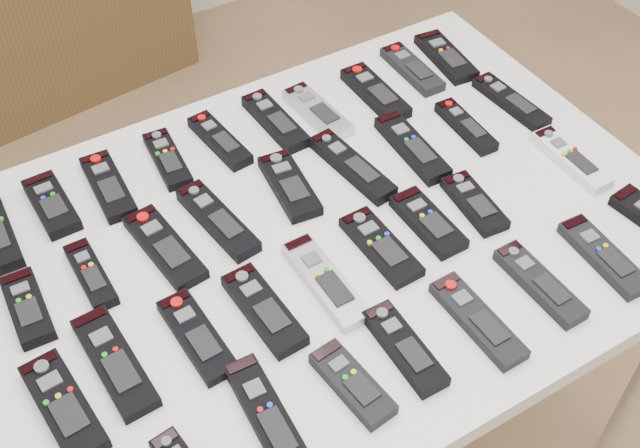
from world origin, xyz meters
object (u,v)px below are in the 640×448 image
remote_13 (218,220)px  remote_35 (604,256)px  remote_18 (511,101)px  remote_34 (540,284)px  remote_14 (290,186)px  remote_10 (28,308)px  remote_30 (269,418)px  remote_21 (197,336)px  remote_33 (478,320)px  remote_20 (115,362)px  remote_15 (352,166)px  remote_22 (264,310)px  remote_9 (446,57)px  remote_5 (275,121)px  remote_11 (91,275)px  remote_26 (474,203)px  remote_1 (52,205)px  remote_3 (168,159)px  remote_25 (428,222)px  remote_24 (381,247)px  remote_19 (64,406)px  remote_7 (375,93)px  remote_4 (220,140)px  remote_8 (412,69)px  remote_6 (318,112)px  remote_16 (412,147)px  remote_32 (405,348)px  remote_31 (352,384)px  remote_12 (165,247)px  remote_27 (571,159)px  table (320,253)px  remote_23 (326,281)px

remote_13 → remote_35: (0.52, -0.41, -0.00)m
remote_18 → remote_34: bearing=-128.1°
remote_34 → remote_14: bearing=119.2°
remote_10 → remote_13: 0.34m
remote_13 → remote_30: (-0.11, -0.38, -0.00)m
remote_21 → remote_33: bearing=-29.4°
remote_20 → remote_34: (0.65, -0.22, 0.00)m
remote_15 → remote_22: size_ratio=1.15×
remote_22 → remote_33: size_ratio=0.96×
remote_9 → remote_5: bearing=-173.9°
remote_9 → remote_35: remote_35 is taller
remote_11 → remote_26: (0.65, -0.20, -0.00)m
remote_1 → remote_20: 0.37m
remote_5 → remote_18: remote_5 is taller
remote_20 → remote_3: bearing=53.6°
remote_25 → remote_24: bearing=-178.3°
remote_21 → remote_34: 0.56m
remote_3 → remote_19: bearing=-124.6°
remote_7 → remote_20: 0.78m
remote_24 → remote_34: remote_34 is taller
remote_4 → remote_8: size_ratio=0.97×
remote_6 → remote_18: 0.40m
remote_9 → remote_35: (-0.12, -0.59, 0.00)m
remote_16 → remote_32: size_ratio=1.16×
remote_5 → remote_1: bearing=177.3°
remote_10 → remote_22: (0.32, -0.20, 0.00)m
remote_4 → remote_32: 0.58m
remote_8 → remote_10: size_ratio=1.18×
remote_11 → remote_26: remote_11 is taller
remote_9 → remote_35: 0.61m
remote_5 → remote_33: bearing=-88.5°
remote_18 → remote_31: size_ratio=1.25×
remote_14 → remote_30: bearing=-116.3°
remote_8 → remote_10: bearing=-166.3°
remote_12 → remote_27: bearing=-20.6°
remote_9 → remote_24: size_ratio=1.02×
remote_24 → remote_33: size_ratio=0.93×
remote_1 → remote_4: remote_1 is taller
remote_33 → remote_4: bearing=104.0°
table → remote_24: 0.13m
remote_6 → remote_21: bearing=-144.3°
remote_26 → remote_27: size_ratio=0.82×
remote_23 → remote_33: size_ratio=1.07×
remote_1 → remote_13: (0.24, -0.19, 0.00)m
remote_14 → remote_34: 0.47m
table → remote_31: (-0.12, -0.29, 0.07)m
remote_14 → remote_35: bearing=-41.8°
remote_21 → remote_30: size_ratio=0.84×
remote_14 → remote_24: size_ratio=0.98×
remote_7 → remote_32: 0.63m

